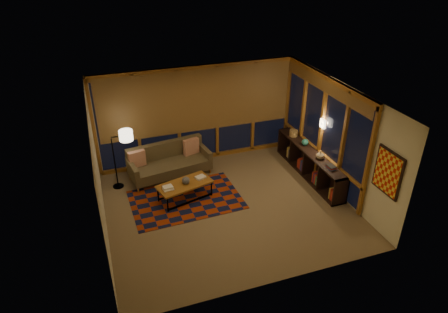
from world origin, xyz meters
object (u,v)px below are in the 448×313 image
object	(u,v)px
coffee_table	(185,191)
bookshelf	(309,163)
sofa	(170,162)
floor_lamp	(114,160)

from	to	relation	value
coffee_table	bookshelf	size ratio (longest dim) A/B	0.44
coffee_table	bookshelf	bearing A→B (deg)	-15.15
coffee_table	sofa	bearing A→B (deg)	80.37
floor_lamp	bookshelf	size ratio (longest dim) A/B	0.52
sofa	bookshelf	xyz separation A→B (m)	(3.46, -1.14, -0.06)
sofa	floor_lamp	bearing A→B (deg)	173.81
coffee_table	bookshelf	world-z (taller)	bookshelf
coffee_table	floor_lamp	world-z (taller)	floor_lamp
sofa	floor_lamp	world-z (taller)	floor_lamp
coffee_table	bookshelf	distance (m)	3.36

